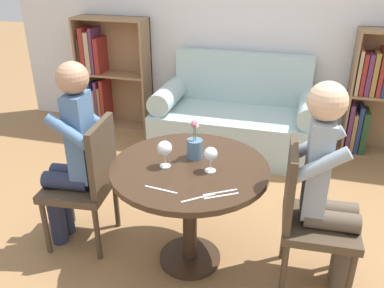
% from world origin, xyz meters
% --- Properties ---
extents(ground_plane, '(16.00, 16.00, 0.00)m').
position_xyz_m(ground_plane, '(0.00, 0.00, 0.00)').
color(ground_plane, olive).
extents(back_wall, '(5.20, 0.05, 2.70)m').
position_xyz_m(back_wall, '(0.00, 2.16, 1.35)').
color(back_wall, silver).
rests_on(back_wall, ground_plane).
extents(round_table, '(0.94, 0.94, 0.70)m').
position_xyz_m(round_table, '(0.00, 0.00, 0.56)').
color(round_table, '#382619').
rests_on(round_table, ground_plane).
extents(couch, '(1.59, 0.80, 0.92)m').
position_xyz_m(couch, '(0.00, 1.73, 0.31)').
color(couch, '#A8C1C1').
rests_on(couch, ground_plane).
extents(bookshelf_left, '(0.79, 0.28, 1.21)m').
position_xyz_m(bookshelf_left, '(-1.53, 2.00, 0.57)').
color(bookshelf_left, '#93704C').
rests_on(bookshelf_left, ground_plane).
extents(bookshelf_right, '(0.79, 0.28, 1.21)m').
position_xyz_m(bookshelf_right, '(1.32, 2.00, 0.59)').
color(bookshelf_right, '#93704C').
rests_on(bookshelf_right, ground_plane).
extents(chair_left, '(0.46, 0.46, 0.90)m').
position_xyz_m(chair_left, '(-0.70, 0.02, 0.49)').
color(chair_left, '#473828').
rests_on(chair_left, ground_plane).
extents(chair_right, '(0.44, 0.44, 0.90)m').
position_xyz_m(chair_right, '(0.70, 0.01, 0.49)').
color(chair_right, '#473828').
rests_on(chair_right, ground_plane).
extents(person_left, '(0.44, 0.37, 1.27)m').
position_xyz_m(person_left, '(-0.79, 0.00, 0.67)').
color(person_left, '#282D47').
rests_on(person_left, ground_plane).
extents(person_right, '(0.43, 0.35, 1.27)m').
position_xyz_m(person_right, '(0.79, 0.01, 0.68)').
color(person_right, brown).
rests_on(person_right, ground_plane).
extents(wine_glass_left, '(0.09, 0.09, 0.16)m').
position_xyz_m(wine_glass_left, '(-0.14, -0.04, 0.82)').
color(wine_glass_left, white).
rests_on(wine_glass_left, round_table).
extents(wine_glass_right, '(0.08, 0.08, 0.15)m').
position_xyz_m(wine_glass_right, '(0.13, -0.02, 0.81)').
color(wine_glass_right, white).
rests_on(wine_glass_right, round_table).
extents(flower_vase, '(0.10, 0.10, 0.25)m').
position_xyz_m(flower_vase, '(-0.00, 0.11, 0.78)').
color(flower_vase, slate).
rests_on(flower_vase, round_table).
extents(knife_left_setting, '(0.15, 0.13, 0.00)m').
position_xyz_m(knife_left_setting, '(0.13, -0.32, 0.70)').
color(knife_left_setting, silver).
rests_on(knife_left_setting, round_table).
extents(fork_left_setting, '(0.19, 0.04, 0.00)m').
position_xyz_m(fork_left_setting, '(-0.08, -0.29, 0.70)').
color(fork_left_setting, silver).
rests_on(fork_left_setting, round_table).
extents(knife_right_setting, '(0.17, 0.11, 0.00)m').
position_xyz_m(knife_right_setting, '(0.24, -0.27, 0.70)').
color(knife_right_setting, silver).
rests_on(knife_right_setting, round_table).
extents(fork_right_setting, '(0.17, 0.11, 0.00)m').
position_xyz_m(fork_right_setting, '(0.23, -0.23, 0.70)').
color(fork_right_setting, silver).
rests_on(fork_right_setting, round_table).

